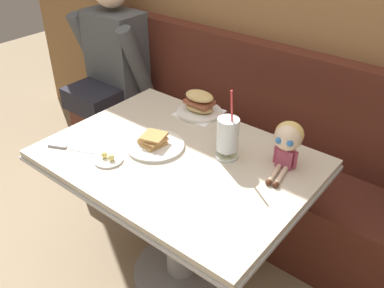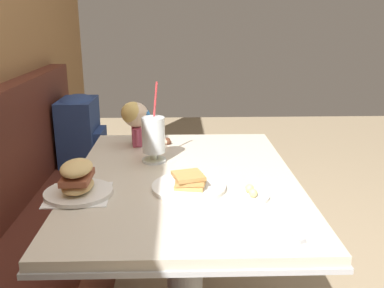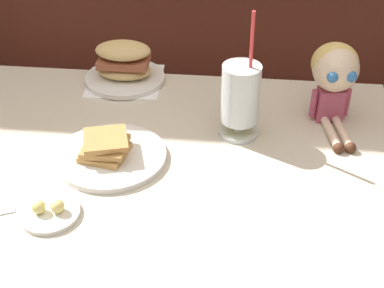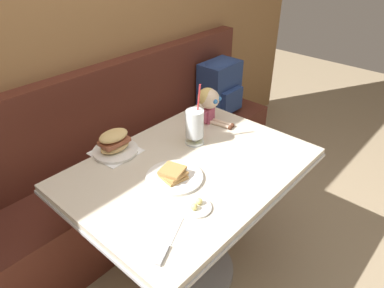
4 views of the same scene
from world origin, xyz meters
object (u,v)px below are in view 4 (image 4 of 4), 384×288
at_px(seated_doll, 209,101).
at_px(butter_saucer, 196,207).
at_px(backpack, 220,85).
at_px(sandwich_plate, 115,144).
at_px(toast_plate, 174,176).
at_px(milkshake_glass, 195,125).
at_px(butter_knife, 166,248).

bearing_deg(seated_doll, butter_saucer, -144.28).
bearing_deg(backpack, sandwich_plate, -167.47).
relative_size(butter_saucer, seated_doll, 0.53).
xyz_separation_m(toast_plate, sandwich_plate, (-0.04, 0.36, 0.03)).
xyz_separation_m(toast_plate, butter_saucer, (-0.08, -0.20, -0.01)).
bearing_deg(toast_plate, seated_doll, 23.67).
relative_size(sandwich_plate, butter_saucer, 1.83).
relative_size(milkshake_glass, butter_knife, 1.43).
bearing_deg(toast_plate, sandwich_plate, 96.08).
bearing_deg(sandwich_plate, butter_knife, -112.81).
bearing_deg(milkshake_glass, sandwich_plate, 144.89).
height_order(toast_plate, butter_saucer, toast_plate).
bearing_deg(butter_knife, sandwich_plate, 67.19).
bearing_deg(butter_saucer, seated_doll, 35.72).
relative_size(toast_plate, butter_knife, 1.13).
relative_size(butter_saucer, butter_knife, 0.54).
distance_m(butter_knife, backpack, 1.66).
height_order(milkshake_glass, butter_saucer, milkshake_glass).
bearing_deg(backpack, seated_doll, -147.29).
bearing_deg(sandwich_plate, backpack, 12.53).
distance_m(sandwich_plate, backpack, 1.19).
relative_size(milkshake_glass, backpack, 0.78).
xyz_separation_m(butter_knife, backpack, (1.42, 0.87, -0.09)).
relative_size(butter_knife, backpack, 0.55).
distance_m(toast_plate, butter_saucer, 0.21).
height_order(toast_plate, seated_doll, seated_doll).
relative_size(milkshake_glass, seated_doll, 1.40).
bearing_deg(toast_plate, backpack, 28.84).
height_order(butter_knife, seated_doll, seated_doll).
bearing_deg(milkshake_glass, butter_saucer, -137.66).
distance_m(toast_plate, sandwich_plate, 0.36).
xyz_separation_m(milkshake_glass, backpack, (0.84, 0.48, -0.18)).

